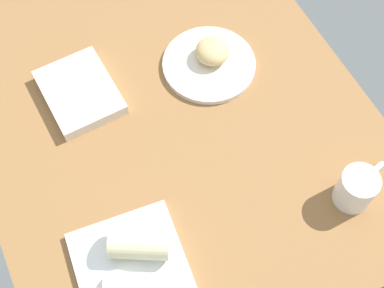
{
  "coord_description": "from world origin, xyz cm",
  "views": [
    {
      "loc": [
        62.87,
        -24.61,
        114.11
      ],
      "look_at": [
        10.5,
        0.61,
        7.0
      ],
      "focal_mm": 51.28,
      "sensor_mm": 36.0,
      "label": 1
    }
  ],
  "objects_px": {
    "breakfast_wrap": "(139,243)",
    "scone_pastry": "(212,51)",
    "coffee_mug": "(358,187)",
    "round_plate": "(209,64)",
    "square_plate": "(131,266)",
    "book_stack": "(80,92)",
    "sauce_cup": "(117,285)"
  },
  "relations": [
    {
      "from": "sauce_cup",
      "to": "square_plate",
      "type": "bearing_deg",
      "value": 125.71
    },
    {
      "from": "book_stack",
      "to": "coffee_mug",
      "type": "distance_m",
      "value": 0.67
    },
    {
      "from": "square_plate",
      "to": "coffee_mug",
      "type": "bearing_deg",
      "value": 82.59
    },
    {
      "from": "scone_pastry",
      "to": "coffee_mug",
      "type": "xyz_separation_m",
      "value": [
        0.46,
        0.11,
        0.01
      ]
    },
    {
      "from": "square_plate",
      "to": "sauce_cup",
      "type": "relative_size",
      "value": 4.11
    },
    {
      "from": "scone_pastry",
      "to": "square_plate",
      "type": "bearing_deg",
      "value": -44.11
    },
    {
      "from": "round_plate",
      "to": "square_plate",
      "type": "bearing_deg",
      "value": -43.86
    },
    {
      "from": "round_plate",
      "to": "coffee_mug",
      "type": "xyz_separation_m",
      "value": [
        0.45,
        0.12,
        0.04
      ]
    },
    {
      "from": "scone_pastry",
      "to": "round_plate",
      "type": "bearing_deg",
      "value": -51.23
    },
    {
      "from": "scone_pastry",
      "to": "breakfast_wrap",
      "type": "xyz_separation_m",
      "value": [
        0.37,
        -0.35,
        0.01
      ]
    },
    {
      "from": "scone_pastry",
      "to": "sauce_cup",
      "type": "bearing_deg",
      "value": -44.94
    },
    {
      "from": "round_plate",
      "to": "breakfast_wrap",
      "type": "height_order",
      "value": "breakfast_wrap"
    },
    {
      "from": "sauce_cup",
      "to": "breakfast_wrap",
      "type": "xyz_separation_m",
      "value": [
        -0.05,
        0.07,
        0.02
      ]
    },
    {
      "from": "square_plate",
      "to": "breakfast_wrap",
      "type": "distance_m",
      "value": 0.06
    },
    {
      "from": "coffee_mug",
      "to": "round_plate",
      "type": "bearing_deg",
      "value": -164.5
    },
    {
      "from": "breakfast_wrap",
      "to": "scone_pastry",
      "type": "bearing_deg",
      "value": -15.12
    },
    {
      "from": "round_plate",
      "to": "coffee_mug",
      "type": "height_order",
      "value": "coffee_mug"
    },
    {
      "from": "scone_pastry",
      "to": "coffee_mug",
      "type": "relative_size",
      "value": 0.66
    },
    {
      "from": "sauce_cup",
      "to": "coffee_mug",
      "type": "distance_m",
      "value": 0.53
    },
    {
      "from": "coffee_mug",
      "to": "square_plate",
      "type": "bearing_deg",
      "value": -97.41
    },
    {
      "from": "scone_pastry",
      "to": "breakfast_wrap",
      "type": "distance_m",
      "value": 0.51
    },
    {
      "from": "sauce_cup",
      "to": "breakfast_wrap",
      "type": "relative_size",
      "value": 0.45
    },
    {
      "from": "square_plate",
      "to": "breakfast_wrap",
      "type": "height_order",
      "value": "breakfast_wrap"
    },
    {
      "from": "sauce_cup",
      "to": "coffee_mug",
      "type": "relative_size",
      "value": 0.41
    },
    {
      "from": "square_plate",
      "to": "sauce_cup",
      "type": "xyz_separation_m",
      "value": [
        0.03,
        -0.04,
        0.02
      ]
    },
    {
      "from": "round_plate",
      "to": "scone_pastry",
      "type": "distance_m",
      "value": 0.04
    },
    {
      "from": "breakfast_wrap",
      "to": "coffee_mug",
      "type": "relative_size",
      "value": 0.93
    },
    {
      "from": "scone_pastry",
      "to": "book_stack",
      "type": "distance_m",
      "value": 0.33
    },
    {
      "from": "book_stack",
      "to": "coffee_mug",
      "type": "bearing_deg",
      "value": 41.28
    },
    {
      "from": "square_plate",
      "to": "breakfast_wrap",
      "type": "xyz_separation_m",
      "value": [
        -0.02,
        0.03,
        0.04
      ]
    },
    {
      "from": "round_plate",
      "to": "square_plate",
      "type": "distance_m",
      "value": 0.53
    },
    {
      "from": "round_plate",
      "to": "book_stack",
      "type": "distance_m",
      "value": 0.32
    }
  ]
}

